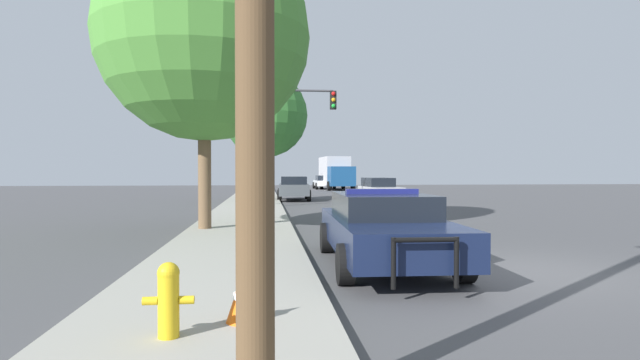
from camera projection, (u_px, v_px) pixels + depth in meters
ground_plane at (519, 271)px, 8.70m from camera, size 110.00×110.00×0.00m
sidewalk_left at (223, 274)px, 8.14m from camera, size 3.00×110.00×0.13m
police_car at (384, 227)px, 9.31m from camera, size 2.22×5.16×1.41m
fire_hydrant at (169, 297)px, 4.85m from camera, size 0.49×0.21×0.74m
traffic_light at (289, 122)px, 24.26m from camera, size 3.87×0.35×5.72m
car_background_midblock at (294, 188)px, 30.12m from camera, size 2.09×4.66×1.44m
car_background_oncoming at (379, 189)px, 29.06m from camera, size 2.07×4.73×1.38m
car_background_distant at (324, 182)px, 49.47m from camera, size 1.96×4.39×1.35m
box_truck at (336, 172)px, 47.91m from camera, size 2.69×7.62×3.15m
tree_sidewalk_mid at (265, 115)px, 28.39m from camera, size 4.83×4.83×7.26m
tree_sidewalk_near at (204, 35)px, 14.05m from camera, size 5.99×5.99×8.46m
traffic_cone at (242, 298)px, 5.35m from camera, size 0.35×0.35×0.52m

